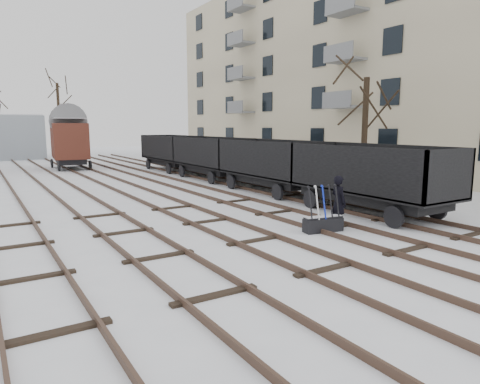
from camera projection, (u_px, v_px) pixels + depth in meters
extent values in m
plane|color=white|center=(256.00, 241.00, 12.58)|extent=(120.00, 120.00, 0.00)
cube|color=black|center=(14.00, 192.00, 21.54)|extent=(0.07, 52.00, 0.15)
cube|color=black|center=(21.00, 256.00, 11.11)|extent=(1.90, 0.20, 0.08)
cube|color=black|center=(47.00, 189.00, 22.36)|extent=(0.07, 52.00, 0.15)
cube|color=black|center=(76.00, 187.00, 23.11)|extent=(0.07, 52.00, 0.15)
cube|color=black|center=(134.00, 240.00, 12.68)|extent=(1.90, 0.20, 0.08)
cube|color=black|center=(105.00, 185.00, 23.93)|extent=(0.07, 52.00, 0.15)
cube|color=black|center=(130.00, 183.00, 24.68)|extent=(0.07, 52.00, 0.15)
cube|color=black|center=(222.00, 227.00, 14.25)|extent=(1.90, 0.20, 0.08)
cube|color=black|center=(156.00, 182.00, 25.50)|extent=(0.07, 52.00, 0.15)
cube|color=black|center=(178.00, 180.00, 26.25)|extent=(0.07, 52.00, 0.15)
cube|color=black|center=(292.00, 217.00, 15.82)|extent=(1.90, 0.20, 0.08)
cube|color=black|center=(201.00, 178.00, 27.07)|extent=(0.07, 52.00, 0.15)
cube|color=black|center=(221.00, 177.00, 27.82)|extent=(0.07, 52.00, 0.15)
cube|color=black|center=(350.00, 209.00, 17.39)|extent=(1.90, 0.20, 0.08)
cube|color=beige|center=(367.00, 66.00, 33.55)|extent=(10.00, 45.00, 16.00)
cube|color=#959FA8|center=(5.00, 137.00, 43.69)|extent=(7.00, 6.00, 4.40)
cube|color=silver|center=(3.00, 115.00, 43.34)|extent=(6.86, 5.88, 0.10)
cube|color=black|center=(323.00, 225.00, 13.70)|extent=(1.35, 0.64, 0.44)
cube|color=black|center=(323.00, 218.00, 13.66)|extent=(1.33, 0.52, 0.06)
cube|color=silver|center=(323.00, 216.00, 13.66)|extent=(1.28, 0.47, 0.03)
cylinder|color=black|center=(310.00, 204.00, 13.40)|extent=(0.10, 0.32, 1.08)
cylinder|color=silver|center=(317.00, 203.00, 13.49)|extent=(0.10, 0.32, 1.08)
cylinder|color=#0E23B7|center=(324.00, 203.00, 13.59)|extent=(0.10, 0.32, 1.08)
cylinder|color=black|center=(330.00, 202.00, 13.68)|extent=(0.10, 0.32, 1.08)
cylinder|color=black|center=(337.00, 202.00, 13.77)|extent=(0.10, 0.32, 1.08)
imported|color=black|center=(338.00, 202.00, 14.07)|extent=(0.50, 0.69, 1.76)
cube|color=black|center=(370.00, 196.00, 16.46)|extent=(2.07, 5.70, 0.43)
cube|color=black|center=(370.00, 190.00, 16.43)|extent=(2.59, 6.48, 0.13)
cube|color=black|center=(348.00, 170.00, 15.65)|extent=(0.11, 6.48, 1.73)
cube|color=black|center=(393.00, 166.00, 16.95)|extent=(0.11, 6.48, 1.73)
cube|color=silver|center=(370.00, 187.00, 16.41)|extent=(2.33, 6.22, 0.06)
cylinder|color=black|center=(394.00, 217.00, 14.15)|extent=(0.13, 0.76, 0.76)
cylinder|color=black|center=(351.00, 194.00, 18.87)|extent=(0.13, 0.76, 0.76)
cube|color=black|center=(272.00, 179.00, 21.83)|extent=(2.07, 5.70, 0.43)
cube|color=black|center=(272.00, 174.00, 21.80)|extent=(2.59, 6.48, 0.13)
cube|color=black|center=(252.00, 158.00, 21.01)|extent=(0.11, 6.48, 1.73)
cube|color=black|center=(291.00, 157.00, 22.31)|extent=(0.11, 6.48, 1.73)
cube|color=silver|center=(272.00, 172.00, 21.78)|extent=(2.33, 6.22, 0.06)
cylinder|color=black|center=(277.00, 192.00, 19.52)|extent=(0.13, 0.76, 0.76)
cylinder|color=black|center=(267.00, 179.00, 24.24)|extent=(0.13, 0.76, 0.76)
cube|color=black|center=(212.00, 168.00, 27.19)|extent=(2.07, 5.70, 0.43)
cube|color=black|center=(212.00, 165.00, 27.16)|extent=(2.59, 6.48, 0.13)
cube|color=black|center=(194.00, 152.00, 26.38)|extent=(0.11, 6.48, 1.73)
cube|color=black|center=(229.00, 151.00, 27.68)|extent=(0.11, 6.48, 1.73)
cube|color=silver|center=(212.00, 163.00, 27.15)|extent=(2.33, 6.22, 0.06)
cylinder|color=black|center=(211.00, 178.00, 24.89)|extent=(0.13, 0.76, 0.76)
cylinder|color=black|center=(213.00, 169.00, 29.60)|extent=(0.13, 0.76, 0.76)
cube|color=black|center=(172.00, 161.00, 32.56)|extent=(2.07, 5.70, 0.43)
cube|color=black|center=(172.00, 158.00, 32.53)|extent=(2.59, 6.48, 0.13)
cube|color=black|center=(157.00, 147.00, 31.75)|extent=(0.11, 6.48, 1.73)
cube|color=black|center=(187.00, 147.00, 33.04)|extent=(0.11, 6.48, 1.73)
cube|color=silver|center=(172.00, 157.00, 32.51)|extent=(2.33, 6.22, 0.06)
cylinder|color=black|center=(169.00, 168.00, 30.25)|extent=(0.13, 0.76, 0.76)
cylinder|color=black|center=(176.00, 163.00, 34.97)|extent=(0.13, 0.76, 0.76)
cube|color=black|center=(70.00, 160.00, 33.84)|extent=(2.44, 4.72, 0.41)
cube|color=#451D14|center=(69.00, 141.00, 33.60)|extent=(2.99, 5.39, 2.68)
cube|color=silver|center=(68.00, 119.00, 33.34)|extent=(2.72, 5.11, 0.04)
cylinder|color=black|center=(59.00, 167.00, 31.91)|extent=(0.12, 0.72, 0.72)
cylinder|color=black|center=(81.00, 162.00, 35.86)|extent=(0.12, 0.72, 0.72)
cylinder|color=black|center=(364.00, 136.00, 21.63)|extent=(0.30, 0.30, 5.76)
cylinder|color=black|center=(59.00, 120.00, 46.56)|extent=(0.30, 0.30, 7.94)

